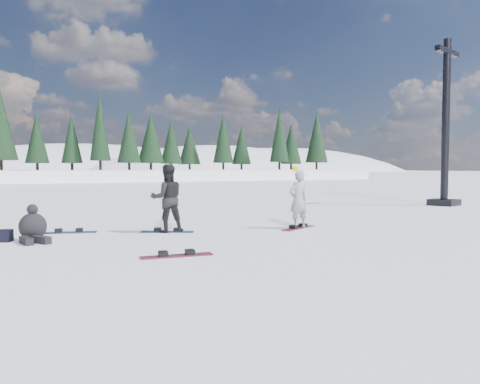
% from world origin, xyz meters
% --- Properties ---
extents(ground, '(420.00, 420.00, 0.00)m').
position_xyz_m(ground, '(0.00, 0.00, 0.00)').
color(ground, white).
rests_on(ground, ground).
extents(alpine_backdrop, '(412.50, 227.00, 53.20)m').
position_xyz_m(alpine_backdrop, '(-11.72, 189.17, -13.97)').
color(alpine_backdrop, white).
rests_on(alpine_backdrop, ground).
extents(lift_tower, '(2.17, 1.50, 7.98)m').
position_xyz_m(lift_tower, '(12.31, 4.96, 3.25)').
color(lift_tower, black).
rests_on(lift_tower, ground).
extents(snowboarder_woman, '(0.68, 0.49, 1.90)m').
position_xyz_m(snowboarder_woman, '(1.23, 0.71, 0.89)').
color(snowboarder_woman, '#949598').
rests_on(snowboarder_woman, ground).
extents(snowboarder_man, '(1.02, 0.84, 1.94)m').
position_xyz_m(snowboarder_man, '(-2.57, 1.62, 0.97)').
color(snowboarder_man, black).
rests_on(snowboarder_man, ground).
extents(seated_rider, '(0.83, 1.20, 0.93)m').
position_xyz_m(seated_rider, '(-6.07, 1.50, 0.36)').
color(seated_rider, black).
rests_on(seated_rider, ground).
extents(gear_bag, '(0.53, 0.45, 0.30)m').
position_xyz_m(gear_bag, '(-6.77, 1.76, 0.15)').
color(gear_bag, black).
rests_on(gear_bag, ground).
extents(snowboard_woman, '(1.46, 0.93, 0.03)m').
position_xyz_m(snowboard_woman, '(1.23, 0.71, 0.01)').
color(snowboard_woman, maroon).
rests_on(snowboard_woman, ground).
extents(snowboard_man, '(1.46, 0.94, 0.03)m').
position_xyz_m(snowboard_man, '(-2.57, 1.62, 0.01)').
color(snowboard_man, navy).
rests_on(snowboard_man, ground).
extents(snowboard_loose_b, '(1.52, 0.43, 0.03)m').
position_xyz_m(snowboard_loose_b, '(-3.46, -1.98, 0.01)').
color(snowboard_loose_b, maroon).
rests_on(snowboard_loose_b, ground).
extents(snowboard_loose_c, '(1.52, 0.65, 0.03)m').
position_xyz_m(snowboard_loose_c, '(-5.11, 2.68, 0.01)').
color(snowboard_loose_c, navy).
rests_on(snowboard_loose_c, ground).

